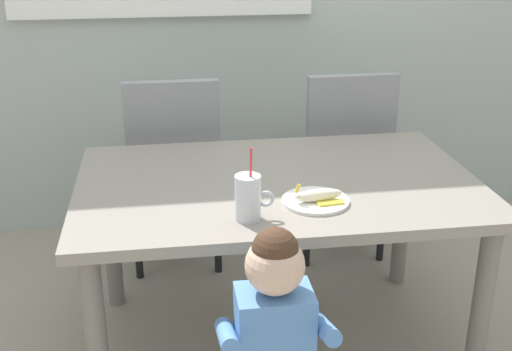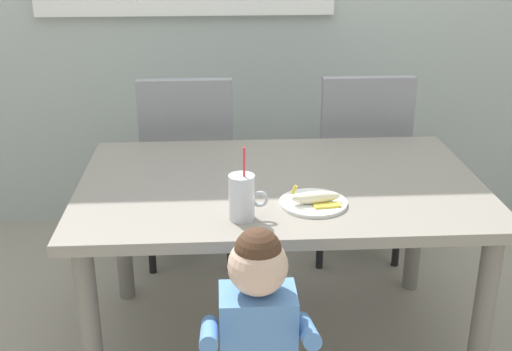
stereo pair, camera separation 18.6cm
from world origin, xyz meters
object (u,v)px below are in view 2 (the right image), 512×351
Objects in this scene: dining_chair_left at (189,160)px; dining_chair_right at (359,157)px; milk_cup at (242,200)px; toddler_standing at (258,327)px; peeled_banana at (316,198)px; dining_table at (280,203)px; snack_plate at (313,203)px.

dining_chair_right is (0.82, -0.00, 0.00)m from dining_chair_left.
dining_chair_right is at bearing 59.34° from milk_cup.
toddler_standing is at bearing 66.86° from dining_chair_right.
dining_table is at bearing 112.98° from peeled_banana.
dining_chair_right is 4.17× the size of snack_plate.
dining_table is at bearing 79.12° from toddler_standing.
milk_cup is at bearing -158.70° from snack_plate.
toddler_standing reaches higher than dining_table.
peeled_banana reaches higher than snack_plate.
toddler_standing is 3.64× the size of snack_plate.
dining_chair_right is 1.21m from milk_cup.
dining_chair_left is at bearing -0.23° from dining_chair_right.
milk_cup is 1.45× the size of peeled_banana.
snack_plate is at bearing 62.93° from toddler_standing.
peeled_banana is (0.25, 0.08, -0.04)m from milk_cup.
dining_table is 0.38m from milk_cup.
dining_table is at bearing 112.49° from snack_plate.
dining_chair_right reaches higher than toddler_standing.
peeled_banana is (0.01, -0.01, 0.03)m from snack_plate.
milk_cup reaches higher than dining_table.
milk_cup is at bearing 95.36° from toddler_standing.
dining_chair_right is 5.52× the size of peeled_banana.
dining_chair_left reaches higher than dining_table.
dining_chair_left is at bearing 116.42° from snack_plate.
toddler_standing is (-0.12, -0.64, -0.10)m from dining_table.
dining_chair_left is 5.52× the size of peeled_banana.
snack_plate is 1.32× the size of peeled_banana.
toddler_standing is at bearing 100.38° from dining_chair_left.
dining_chair_right is at bearing 66.86° from toddler_standing.
dining_table is 0.26m from snack_plate.
peeled_banana is at bearing 17.78° from milk_cup.
toddler_standing is (-0.57, -1.34, -0.02)m from dining_chair_right.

